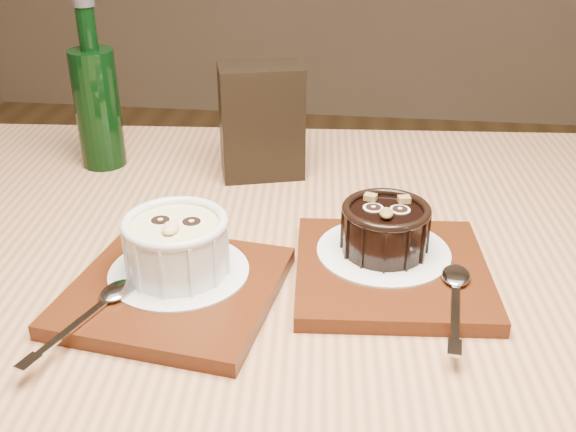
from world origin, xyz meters
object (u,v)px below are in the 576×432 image
object	(u,v)px
condiment_stand	(261,122)
green_bottle	(97,104)
ramekin_dark	(385,226)
ramekin_white	(177,243)
tray_right	(391,271)
table	(271,348)
tray_left	(174,290)

from	to	relation	value
condiment_stand	green_bottle	bearing A→B (deg)	178.28
green_bottle	ramekin_dark	bearing A→B (deg)	-29.86
ramekin_white	tray_right	world-z (taller)	ramekin_white
table	green_bottle	distance (m)	0.39
tray_left	ramekin_dark	size ratio (longest dim) A/B	2.12
ramekin_dark	condiment_stand	world-z (taller)	condiment_stand
tray_left	tray_right	size ratio (longest dim) A/B	1.00
ramekin_dark	green_bottle	distance (m)	0.42
tray_left	tray_right	xyz separation A→B (m)	(0.20, 0.06, 0.00)
ramekin_white	tray_right	distance (m)	0.20
tray_right	green_bottle	size ratio (longest dim) A/B	0.85
tray_left	ramekin_dark	world-z (taller)	ramekin_dark
ramekin_dark	tray_right	bearing A→B (deg)	-68.52
table	ramekin_white	xyz separation A→B (m)	(-0.08, -0.03, 0.14)
table	tray_right	distance (m)	0.15
table	green_bottle	bearing A→B (deg)	137.03
tray_right	green_bottle	distance (m)	0.44
ramekin_dark	green_bottle	xyz separation A→B (m)	(-0.36, 0.21, 0.04)
ramekin_dark	condiment_stand	size ratio (longest dim) A/B	0.61
table	condiment_stand	world-z (taller)	condiment_stand
tray_left	ramekin_dark	bearing A→B (deg)	23.00
ramekin_dark	condiment_stand	xyz separation A→B (m)	(-0.15, 0.20, 0.03)
ramekin_white	condiment_stand	bearing A→B (deg)	80.65
tray_right	condiment_stand	distance (m)	0.28
table	tray_left	world-z (taller)	tray_left
tray_right	ramekin_white	bearing A→B (deg)	-168.95
table	condiment_stand	bearing A→B (deg)	100.81
tray_left	green_bottle	distance (m)	0.35
ramekin_white	tray_right	xyz separation A→B (m)	(0.20, 0.04, -0.04)
condiment_stand	tray_left	bearing A→B (deg)	-97.28
ramekin_white	green_bottle	world-z (taller)	green_bottle
table	tray_left	size ratio (longest dim) A/B	6.99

